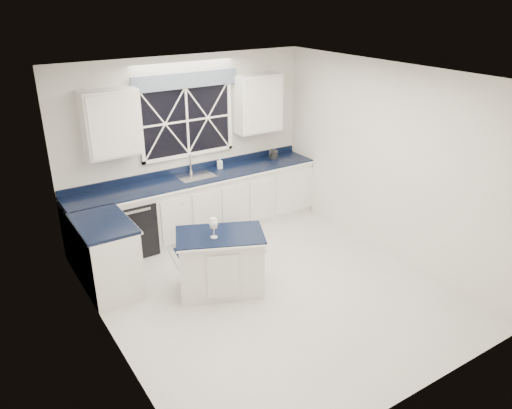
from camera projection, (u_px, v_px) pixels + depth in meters
ground at (269, 289)px, 6.43m from camera, size 4.50×4.50×0.00m
back_wall at (187, 146)px, 7.63m from camera, size 4.00×0.10×2.70m
base_cabinets at (184, 215)px, 7.46m from camera, size 3.99×1.60×0.90m
countertop at (197, 178)px, 7.57m from camera, size 3.98×0.64×0.04m
dishwasher at (131, 225)px, 7.22m from camera, size 0.60×0.58×0.82m
window at (187, 116)px, 7.40m from camera, size 1.65×0.09×1.26m
upper_cabinets at (190, 112)px, 7.28m from camera, size 3.10×0.34×0.90m
faucet at (191, 163)px, 7.65m from camera, size 0.05×0.20×0.30m
island at (221, 262)px, 6.26m from camera, size 1.24×1.03×0.80m
rug at (216, 247)px, 7.45m from camera, size 1.47×1.04×0.02m
kettle at (273, 154)px, 8.36m from camera, size 0.24×0.19×0.17m
wine_glass at (214, 224)px, 5.96m from camera, size 0.11×0.11×0.25m
soap_bottle at (220, 163)px, 7.88m from camera, size 0.10×0.10×0.18m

